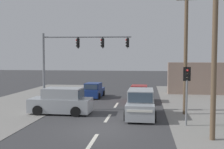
{
  "coord_description": "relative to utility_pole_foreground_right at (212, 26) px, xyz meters",
  "views": [
    {
      "loc": [
        2.62,
        -14.41,
        4.09
      ],
      "look_at": [
        0.16,
        4.0,
        2.92
      ],
      "focal_mm": 42.0,
      "sensor_mm": 36.0,
      "label": 1
    }
  ],
  "objects": [
    {
      "name": "utility_pole_foreground_right",
      "position": [
        0.0,
        0.0,
        0.0
      ],
      "size": [
        3.78,
        0.58,
        10.57
      ],
      "color": "brown",
      "rests_on": "ground"
    },
    {
      "name": "lane_dash_mid",
      "position": [
        -5.76,
        4.03,
        -5.65
      ],
      "size": [
        0.2,
        2.4,
        0.01
      ],
      "primitive_type": "cube",
      "color": "silver",
      "rests_on": "ground"
    },
    {
      "name": "ground_plane",
      "position": [
        -5.76,
        1.03,
        -5.66
      ],
      "size": [
        140.0,
        140.0,
        0.0
      ],
      "primitive_type": "plane",
      "color": "#3A3A3D"
    },
    {
      "name": "traffic_signal_mast",
      "position": [
        -8.73,
        6.26,
        -1.3
      ],
      "size": [
        6.88,
        0.8,
        6.0
      ],
      "color": "slate",
      "rests_on": "ground"
    },
    {
      "name": "shopfront_wall_far",
      "position": [
        5.24,
        17.03,
        -3.86
      ],
      "size": [
        12.0,
        1.0,
        3.6
      ],
      "primitive_type": "cube",
      "color": "gray",
      "rests_on": "ground"
    },
    {
      "name": "lane_dash_near",
      "position": [
        -5.76,
        -0.97,
        -5.65
      ],
      "size": [
        0.2,
        2.4,
        0.01
      ],
      "primitive_type": "cube",
      "color": "silver",
      "rests_on": "ground"
    },
    {
      "name": "lane_dash_far",
      "position": [
        -5.76,
        9.03,
        -5.65
      ],
      "size": [
        0.2,
        2.4,
        0.01
      ],
      "primitive_type": "cube",
      "color": "silver",
      "rests_on": "ground"
    },
    {
      "name": "suv_oncoming_mid",
      "position": [
        -3.55,
        4.8,
        -4.77
      ],
      "size": [
        2.07,
        4.55,
        1.9
      ],
      "color": "#A3A8AD",
      "rests_on": "ground"
    },
    {
      "name": "hatchback_receding_far",
      "position": [
        -3.84,
        10.92,
        -4.95
      ],
      "size": [
        1.84,
        3.67,
        1.53
      ],
      "color": "maroon",
      "rests_on": "ground"
    },
    {
      "name": "utility_pole_midground_right",
      "position": [
        -0.39,
        5.97,
        -0.75
      ],
      "size": [
        1.8,
        0.26,
        9.35
      ],
      "color": "brown",
      "rests_on": "ground"
    },
    {
      "name": "kerb_left_verge",
      "position": [
        -14.26,
        5.03,
        -5.65
      ],
      "size": [
        8.0,
        40.0,
        0.02
      ],
      "primitive_type": "cube",
      "color": "gray",
      "rests_on": "ground"
    },
    {
      "name": "hatchback_crossing_left",
      "position": [
        -8.62,
        13.22,
        -4.95
      ],
      "size": [
        1.88,
        3.69,
        1.53
      ],
      "color": "navy",
      "rests_on": "ground"
    },
    {
      "name": "pedestal_signal_right_kerb",
      "position": [
        -0.77,
        2.63,
        -3.24
      ],
      "size": [
        0.44,
        0.3,
        3.56
      ],
      "color": "slate",
      "rests_on": "ground"
    },
    {
      "name": "suv_kerbside_parked",
      "position": [
        -9.37,
        5.07,
        -4.77
      ],
      "size": [
        4.56,
        2.09,
        1.9
      ],
      "color": "#A3A8AD",
      "rests_on": "ground"
    }
  ]
}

